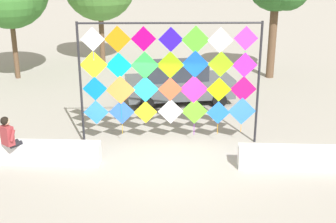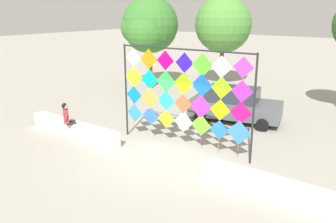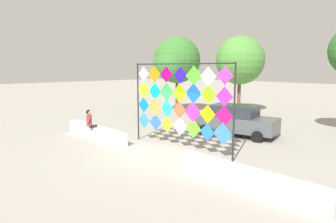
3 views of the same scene
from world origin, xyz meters
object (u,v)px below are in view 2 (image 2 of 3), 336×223
(parked_car, at_px, (234,104))
(tree_palm_like, at_px, (147,27))
(tree_far_right, at_px, (222,24))
(kite_display_rack, at_px, (183,91))
(seated_vendor, at_px, (69,118))

(parked_car, height_order, tree_palm_like, tree_palm_like)
(parked_car, bearing_deg, tree_far_right, 122.79)
(tree_palm_like, height_order, tree_far_right, tree_far_right)
(kite_display_rack, xyz_separation_m, tree_palm_like, (-7.41, 7.04, 1.74))
(seated_vendor, height_order, parked_car, parked_car)
(tree_far_right, bearing_deg, parked_car, -57.21)
(seated_vendor, relative_size, parked_car, 0.34)
(tree_palm_like, distance_m, tree_far_right, 4.87)
(kite_display_rack, bearing_deg, tree_far_right, 111.29)
(tree_palm_like, bearing_deg, tree_far_right, 48.09)
(kite_display_rack, relative_size, tree_palm_like, 0.91)
(seated_vendor, relative_size, tree_palm_like, 0.25)
(tree_palm_like, bearing_deg, parked_car, -21.89)
(kite_display_rack, distance_m, parked_car, 4.23)
(parked_car, bearing_deg, kite_display_rack, -91.92)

